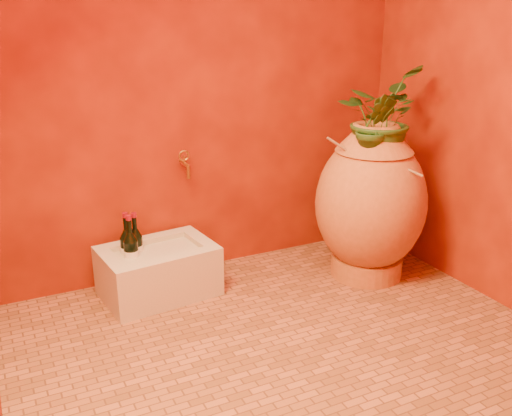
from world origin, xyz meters
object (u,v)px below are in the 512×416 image
stone_basin (158,272)px  wine_bottle_a (136,247)px  wine_bottle_c (128,249)px  wall_tap (185,163)px  wine_bottle_b (131,253)px  amphora (371,202)px

stone_basin → wine_bottle_a: size_ratio=2.05×
wine_bottle_a → wine_bottle_c: wine_bottle_c is taller
stone_basin → wall_tap: size_ratio=4.30×
wine_bottle_b → wall_tap: wall_tap is taller
wine_bottle_a → wine_bottle_b: wine_bottle_b is taller
wall_tap → wine_bottle_b: bearing=-156.7°
wine_bottle_a → wall_tap: bearing=15.0°
stone_basin → wine_bottle_c: bearing=154.4°
stone_basin → wine_bottle_c: size_ratio=1.97×
wine_bottle_a → stone_basin: bearing=-41.8°
wine_bottle_a → wall_tap: wall_tap is taller
amphora → wall_tap: size_ratio=6.11×
wine_bottle_a → wine_bottle_b: size_ratio=0.95×
amphora → wine_bottle_b: size_ratio=2.76×
wine_bottle_b → amphora: bearing=-13.1°
stone_basin → wine_bottle_b: 0.20m
wall_tap → stone_basin: bearing=-144.2°
amphora → wine_bottle_a: bearing=163.4°
wine_bottle_c → wine_bottle_b: bearing=-85.9°
stone_basin → wine_bottle_a: (-0.09, 0.08, 0.13)m
amphora → wine_bottle_b: (-1.34, 0.31, -0.18)m
stone_basin → wall_tap: 0.63m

